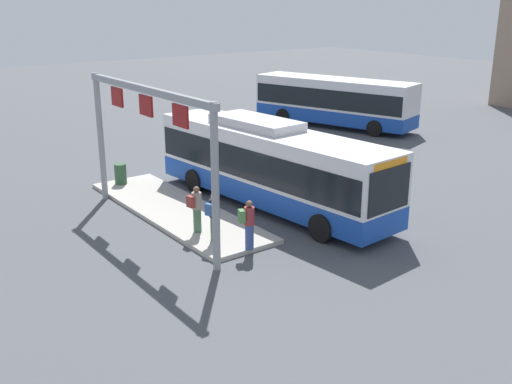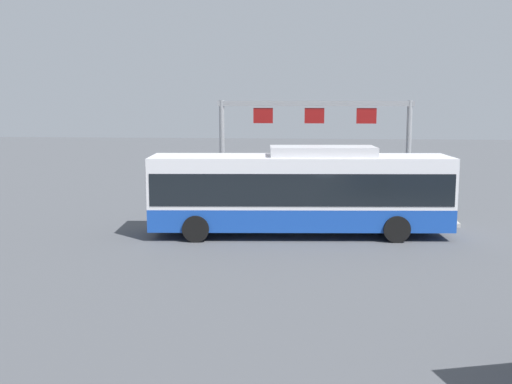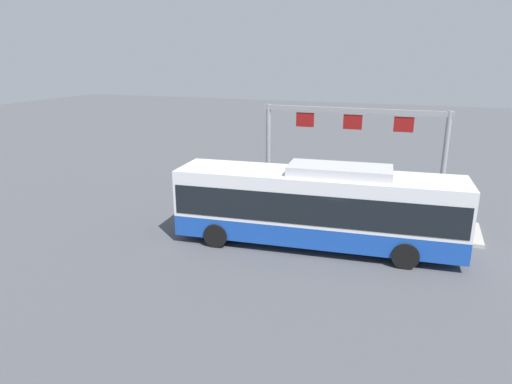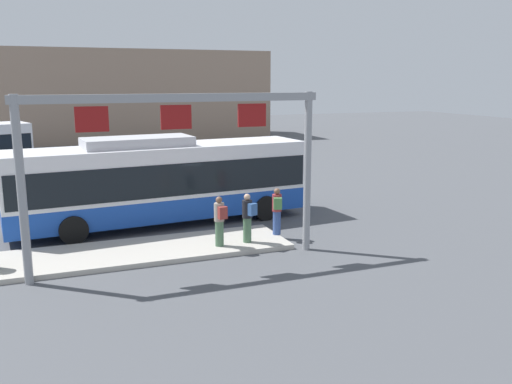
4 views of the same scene
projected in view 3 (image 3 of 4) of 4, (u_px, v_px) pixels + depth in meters
The scene contains 8 objects.
ground_plane at pixel (315, 245), 18.99m from camera, with size 120.00×120.00×0.00m, color #4C4F54.
platform_curb at pixel (365, 221), 21.53m from camera, with size 10.00×2.80×0.16m, color #B2ADA3.
bus_main at pixel (317, 204), 18.47m from camera, with size 11.62×3.46×3.46m.
person_boarding at pixel (266, 191), 22.93m from camera, with size 0.45×0.59×1.67m.
person_waiting_near at pixel (314, 192), 22.68m from camera, with size 0.38×0.56×1.67m.
person_waiting_mid at pixel (294, 191), 22.96m from camera, with size 0.49×0.60×1.67m.
platform_sign_gantry at pixel (352, 138), 22.22m from camera, with size 8.97×0.24×5.20m.
trash_bin at pixel (466, 219), 20.24m from camera, with size 0.52×0.52×0.90m, color #2D5133.
Camera 3 is at (-3.77, 17.31, 7.60)m, focal length 32.05 mm.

